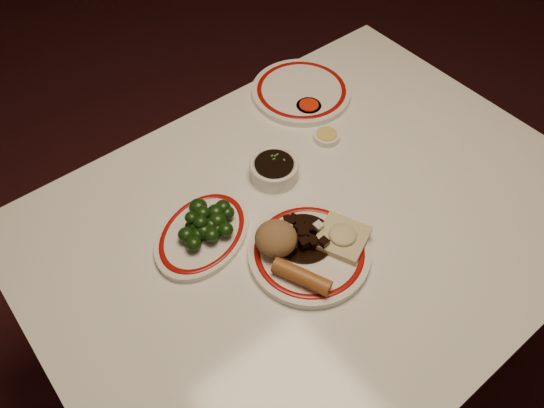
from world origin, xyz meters
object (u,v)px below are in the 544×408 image
(rice_mound, at_px, (276,238))
(soy_bowl, at_px, (274,170))
(fried_wonton, at_px, (342,237))
(broccoli_pile, at_px, (206,223))
(main_plate, at_px, (309,252))
(stirfry_heap, at_px, (302,235))
(dining_table, at_px, (315,241))
(broccoli_plate, at_px, (202,234))
(spring_roll, at_px, (302,276))

(rice_mound, distance_m, soy_bowl, 0.21)
(fried_wonton, distance_m, broccoli_pile, 0.28)
(main_plate, distance_m, stirfry_heap, 0.04)
(stirfry_heap, height_order, broccoli_pile, broccoli_pile)
(rice_mound, height_order, broccoli_pile, rice_mound)
(dining_table, height_order, soy_bowl, soy_bowl)
(rice_mound, distance_m, broccoli_pile, 0.15)
(fried_wonton, xyz_separation_m, broccoli_pile, (-0.20, 0.19, 0.01))
(broccoli_plate, bearing_deg, soy_bowl, 9.95)
(main_plate, xyz_separation_m, rice_mound, (-0.05, 0.05, 0.04))
(stirfry_heap, distance_m, broccoli_plate, 0.21)
(soy_bowl, bearing_deg, broccoli_pile, -169.02)
(soy_bowl, bearing_deg, dining_table, -90.12)
(dining_table, bearing_deg, soy_bowl, 89.88)
(fried_wonton, relative_size, broccoli_plate, 0.44)
(rice_mound, relative_size, fried_wonton, 0.67)
(broccoli_pile, bearing_deg, dining_table, -27.39)
(fried_wonton, relative_size, soy_bowl, 1.15)
(dining_table, xyz_separation_m, broccoli_plate, (-0.22, 0.11, 0.10))
(dining_table, bearing_deg, spring_roll, -142.34)
(main_plate, xyz_separation_m, fried_wonton, (0.07, -0.02, 0.02))
(spring_roll, relative_size, broccoli_plate, 0.40)
(broccoli_plate, bearing_deg, spring_roll, -69.01)
(spring_roll, relative_size, stirfry_heap, 0.95)
(stirfry_heap, bearing_deg, spring_roll, -131.68)
(rice_mound, bearing_deg, fried_wonton, -31.04)
(dining_table, distance_m, soy_bowl, 0.19)
(stirfry_heap, distance_m, broccoli_pile, 0.20)
(soy_bowl, bearing_deg, broccoli_plate, -170.05)
(main_plate, xyz_separation_m, stirfry_heap, (0.01, 0.03, 0.02))
(main_plate, relative_size, rice_mound, 3.21)
(rice_mound, xyz_separation_m, soy_bowl, (0.13, 0.16, -0.03))
(stirfry_heap, height_order, soy_bowl, stirfry_heap)
(main_plate, xyz_separation_m, soy_bowl, (0.08, 0.21, 0.01))
(fried_wonton, distance_m, broccoli_plate, 0.29)
(main_plate, bearing_deg, stirfry_heap, 74.79)
(rice_mound, relative_size, broccoli_plate, 0.29)
(main_plate, bearing_deg, broccoli_pile, 126.97)
(broccoli_pile, height_order, soy_bowl, broccoli_pile)
(spring_roll, bearing_deg, fried_wonton, -13.90)
(dining_table, relative_size, stirfry_heap, 9.72)
(main_plate, height_order, soy_bowl, soy_bowl)
(stirfry_heap, bearing_deg, main_plate, -105.21)
(spring_roll, bearing_deg, broccoli_plate, 87.60)
(rice_mound, xyz_separation_m, broccoli_pile, (-0.08, 0.12, -0.01))
(rice_mound, relative_size, spring_roll, 0.72)
(broccoli_pile, bearing_deg, soy_bowl, 10.98)
(dining_table, bearing_deg, rice_mound, -173.02)
(spring_roll, relative_size, broccoli_pile, 0.89)
(dining_table, bearing_deg, broccoli_pile, 152.61)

